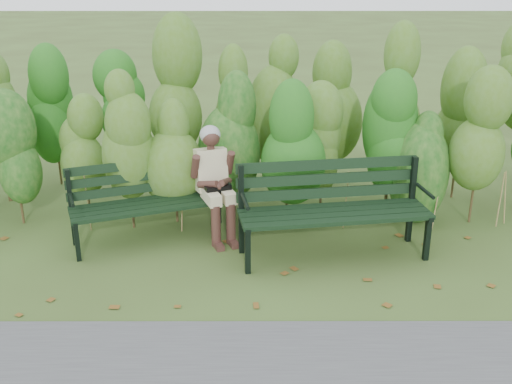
{
  "coord_description": "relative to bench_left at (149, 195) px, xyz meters",
  "views": [
    {
      "loc": [
        -0.01,
        -5.49,
        2.94
      ],
      "look_at": [
        0.0,
        0.35,
        0.75
      ],
      "focal_mm": 42.0,
      "sensor_mm": 36.0,
      "label": 1
    }
  ],
  "objects": [
    {
      "name": "bench_right",
      "position": [
        2.02,
        -0.38,
        0.07
      ],
      "size": [
        2.09,
        0.96,
        1.01
      ],
      "color": "black",
      "rests_on": "ground"
    },
    {
      "name": "bench_left",
      "position": [
        0.0,
        0.0,
        0.0
      ],
      "size": [
        1.88,
        1.18,
        0.89
      ],
      "color": "black",
      "rests_on": "ground"
    },
    {
      "name": "ground",
      "position": [
        1.21,
        -0.85,
        -0.53
      ],
      "size": [
        80.0,
        80.0,
        0.0
      ],
      "primitive_type": "plane",
      "color": "#3C4920"
    },
    {
      "name": "hedge_band",
      "position": [
        1.21,
        1.01,
        0.73
      ],
      "size": [
        11.04,
        1.67,
        2.42
      ],
      "color": "#47381E",
      "rests_on": "ground"
    },
    {
      "name": "leaf_litter",
      "position": [
        1.01,
        -0.7,
        -0.52
      ],
      "size": [
        5.36,
        2.19,
        0.01
      ],
      "color": "brown",
      "rests_on": "ground"
    },
    {
      "name": "seated_woman",
      "position": [
        0.74,
        0.09,
        0.2
      ],
      "size": [
        0.58,
        0.79,
        1.28
      ],
      "color": "beige",
      "rests_on": "ground"
    }
  ]
}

